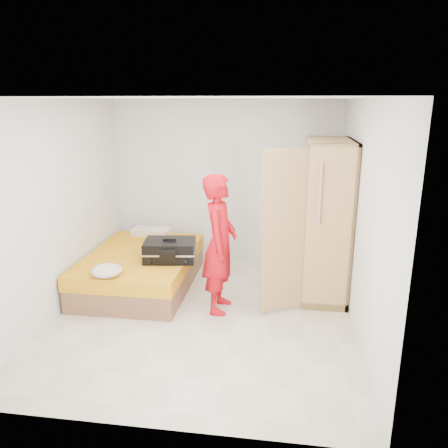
# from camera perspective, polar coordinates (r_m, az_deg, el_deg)

# --- Properties ---
(room) EXTENTS (4.00, 4.02, 2.60)m
(room) POSITION_cam_1_polar(r_m,az_deg,el_deg) (5.11, -2.81, 1.35)
(room) COLOR beige
(room) RESTS_ON ground
(bed) EXTENTS (1.42, 2.02, 0.50)m
(bed) POSITION_cam_1_polar(r_m,az_deg,el_deg) (6.38, -10.75, -5.82)
(bed) COLOR brown
(bed) RESTS_ON ground
(wardrobe) EXTENTS (1.11, 1.45, 2.10)m
(wardrobe) POSITION_cam_1_polar(r_m,az_deg,el_deg) (5.93, 12.75, 0.01)
(wardrobe) COLOR tan
(wardrobe) RESTS_ON ground
(person) EXTENTS (0.43, 0.65, 1.74)m
(person) POSITION_cam_1_polar(r_m,az_deg,el_deg) (5.38, -0.56, -2.64)
(person) COLOR red
(person) RESTS_ON ground
(suitcase) EXTENTS (0.75, 0.60, 0.30)m
(suitcase) POSITION_cam_1_polar(r_m,az_deg,el_deg) (5.93, -7.08, -3.42)
(suitcase) COLOR black
(suitcase) RESTS_ON bed
(round_cushion) EXTENTS (0.38, 0.38, 0.14)m
(round_cushion) POSITION_cam_1_polar(r_m,az_deg,el_deg) (5.56, -15.08, -5.89)
(round_cushion) COLOR beige
(round_cushion) RESTS_ON bed
(pillow) EXTENTS (0.63, 0.37, 0.11)m
(pillow) POSITION_cam_1_polar(r_m,az_deg,el_deg) (7.08, -9.45, -1.00)
(pillow) COLOR beige
(pillow) RESTS_ON bed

